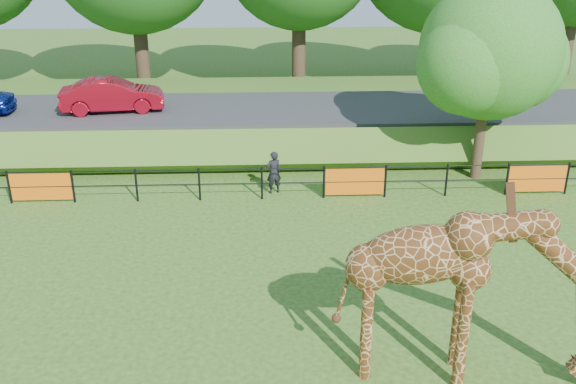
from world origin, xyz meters
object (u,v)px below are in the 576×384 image
giraffe (473,296)px  tree_east (492,55)px  car_red (112,95)px  visitor (274,172)px

giraffe → tree_east: (3.68, 10.59, 2.45)m
tree_east → car_red: bearing=163.2°
car_red → tree_east: (13.37, -4.05, 2.21)m
car_red → tree_east: bearing=-114.9°
car_red → visitor: bearing=-137.9°
car_red → tree_east: 14.15m
giraffe → visitor: (-3.53, 9.48, -1.12)m
visitor → tree_east: tree_east is taller
tree_east → visitor: bearing=-171.2°
car_red → visitor: size_ratio=2.74×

